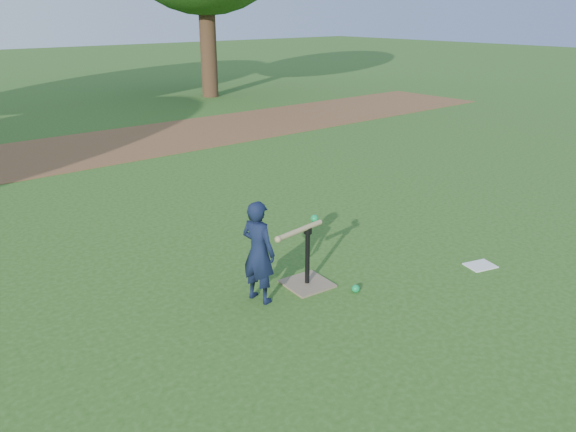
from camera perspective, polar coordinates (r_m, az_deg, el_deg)
ground at (r=5.29m, az=2.48°, el=-9.18°), size 80.00×80.00×0.00m
dirt_strip at (r=11.62m, az=-23.29°, el=5.73°), size 24.00×3.00×0.01m
child at (r=5.19m, az=-3.02°, el=-3.67°), size 0.31×0.40×0.99m
wiffle_ball_ground at (r=5.55m, az=6.89°, el=-7.33°), size 0.08×0.08×0.08m
clipboard at (r=6.40m, az=18.95°, el=-4.78°), size 0.35×0.30×0.01m
batting_tee at (r=5.63m, az=1.97°, el=-5.98°), size 0.47×0.47×0.61m
swing_action at (r=5.35m, az=1.31°, el=-1.29°), size 0.64×0.20×0.10m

